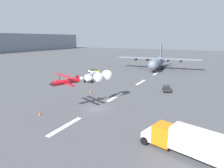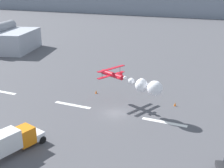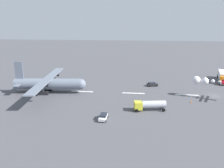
% 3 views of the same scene
% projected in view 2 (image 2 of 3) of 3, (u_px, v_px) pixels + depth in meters
% --- Properties ---
extents(ground_plane, '(440.00, 440.00, 0.00)m').
position_uv_depth(ground_plane, '(116.00, 113.00, 52.91)').
color(ground_plane, '#4C4C51').
rests_on(ground_plane, ground).
extents(runway_stripe_2, '(8.00, 0.90, 0.01)m').
position_uv_depth(runway_stripe_2, '(1.00, 92.00, 63.30)').
color(runway_stripe_2, white).
rests_on(runway_stripe_2, ground).
extents(runway_stripe_3, '(8.00, 0.90, 0.01)m').
position_uv_depth(runway_stripe_3, '(73.00, 105.00, 56.37)').
color(runway_stripe_3, white).
rests_on(runway_stripe_3, ground).
extents(runway_stripe_4, '(8.00, 0.90, 0.01)m').
position_uv_depth(runway_stripe_4, '(164.00, 122.00, 49.44)').
color(runway_stripe_4, white).
rests_on(runway_stripe_4, ground).
extents(mountain_ridge_distant, '(396.00, 16.00, 18.80)m').
position_uv_depth(mountain_ridge_distant, '(209.00, 4.00, 193.56)').
color(mountain_ridge_distant, gray).
rests_on(mountain_ridge_distant, ground).
extents(stunt_biplane_red, '(14.62, 8.71, 2.75)m').
position_uv_depth(stunt_biplane_red, '(141.00, 84.00, 51.17)').
color(stunt_biplane_red, red).
extents(hangar_building, '(26.70, 24.59, 9.73)m').
position_uv_depth(hangar_building, '(2.00, 40.00, 100.92)').
color(hangar_building, '#9EA3AD').
rests_on(hangar_building, ground).
extents(traffic_cone_near, '(0.44, 0.44, 0.75)m').
position_uv_depth(traffic_cone_near, '(96.00, 92.00, 62.16)').
color(traffic_cone_near, orange).
rests_on(traffic_cone_near, ground).
extents(traffic_cone_far, '(0.44, 0.44, 0.75)m').
position_uv_depth(traffic_cone_far, '(175.00, 104.00, 55.85)').
color(traffic_cone_far, orange).
rests_on(traffic_cone_far, ground).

